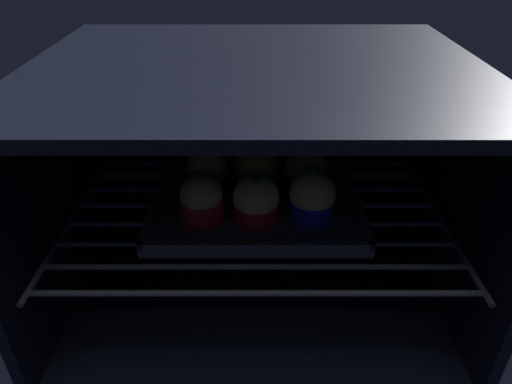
% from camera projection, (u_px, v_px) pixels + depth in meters
% --- Properties ---
extents(oven_cavity, '(0.59, 0.47, 0.37)m').
position_uv_depth(oven_cavity, '(256.00, 173.00, 0.73)').
color(oven_cavity, black).
rests_on(oven_cavity, ground).
extents(oven_rack, '(0.55, 0.42, 0.01)m').
position_uv_depth(oven_rack, '(256.00, 206.00, 0.71)').
color(oven_rack, '#444756').
rests_on(oven_rack, oven_cavity).
extents(baking_tray, '(0.30, 0.23, 0.02)m').
position_uv_depth(baking_tray, '(256.00, 206.00, 0.69)').
color(baking_tray, '#4C4C51').
rests_on(baking_tray, oven_rack).
extents(muffin_row0_col0, '(0.06, 0.06, 0.07)m').
position_uv_depth(muffin_row0_col0, '(202.00, 199.00, 0.63)').
color(muffin_row0_col0, red).
rests_on(muffin_row0_col0, baking_tray).
extents(muffin_row0_col1, '(0.06, 0.06, 0.07)m').
position_uv_depth(muffin_row0_col1, '(257.00, 201.00, 0.63)').
color(muffin_row0_col1, red).
rests_on(muffin_row0_col1, baking_tray).
extents(muffin_row0_col2, '(0.06, 0.06, 0.08)m').
position_uv_depth(muffin_row0_col2, '(312.00, 197.00, 0.64)').
color(muffin_row0_col2, '#1928B7').
rests_on(muffin_row0_col2, baking_tray).
extents(muffin_row1_col0, '(0.06, 0.06, 0.07)m').
position_uv_depth(muffin_row1_col0, '(208.00, 170.00, 0.70)').
color(muffin_row1_col0, '#7A238C').
rests_on(muffin_row1_col0, baking_tray).
extents(muffin_row1_col1, '(0.06, 0.06, 0.08)m').
position_uv_depth(muffin_row1_col1, '(256.00, 171.00, 0.70)').
color(muffin_row1_col1, '#1928B7').
rests_on(muffin_row1_col1, baking_tray).
extents(muffin_row1_col2, '(0.06, 0.06, 0.08)m').
position_uv_depth(muffin_row1_col2, '(306.00, 171.00, 0.70)').
color(muffin_row1_col2, '#1928B7').
rests_on(muffin_row1_col2, baking_tray).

